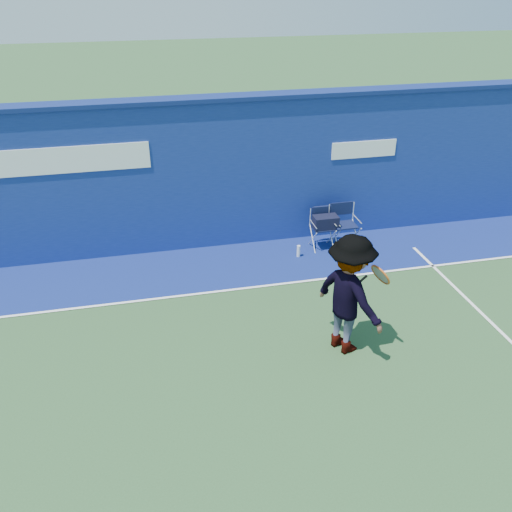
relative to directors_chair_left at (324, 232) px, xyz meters
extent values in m
plane|color=#294A27|center=(-2.65, -4.46, -0.36)|extent=(80.00, 80.00, 0.00)
cube|color=navy|center=(-2.65, 0.74, 1.14)|extent=(24.00, 0.40, 3.00)
cube|color=navy|center=(-2.65, 0.74, 2.68)|extent=(24.00, 0.50, 0.08)
cube|color=white|center=(-5.65, 0.53, 1.74)|extent=(4.50, 0.02, 0.50)
cube|color=white|center=(0.95, 0.53, 1.54)|extent=(1.40, 0.02, 0.35)
cube|color=navy|center=(-2.65, -0.36, -0.36)|extent=(24.00, 1.80, 0.01)
cube|color=white|center=(-2.65, -1.26, -0.35)|extent=(24.00, 0.06, 0.01)
cube|color=#0E1536|center=(0.00, -0.01, 0.10)|extent=(0.44, 0.37, 0.03)
cube|color=silver|center=(0.00, 0.21, 0.28)|extent=(0.50, 0.02, 0.37)
cube|color=#0E1536|center=(0.00, 0.21, 0.35)|extent=(0.44, 0.02, 0.26)
cube|color=black|center=(0.00, -0.04, 0.23)|extent=(0.50, 0.29, 0.27)
cube|color=#0E1536|center=(0.00, 0.21, 0.39)|extent=(0.37, 0.05, 0.20)
cube|color=#0E1536|center=(0.42, -0.05, 0.13)|extent=(0.48, 0.40, 0.03)
cube|color=silver|center=(0.42, 0.19, 0.33)|extent=(0.54, 0.02, 0.39)
cube|color=#0E1536|center=(0.42, 0.19, 0.41)|extent=(0.48, 0.03, 0.28)
cylinder|color=silver|center=(-0.64, -0.29, -0.24)|extent=(0.07, 0.07, 0.25)
imported|color=#EA4738|center=(-0.77, -3.27, 0.60)|extent=(1.17, 1.43, 1.93)
torus|color=#C7521A|center=(-0.37, -3.39, 0.97)|extent=(0.30, 0.41, 0.34)
cylinder|color=gray|center=(-0.37, -3.39, 0.97)|extent=(0.24, 0.34, 0.28)
cylinder|color=black|center=(-0.66, -3.30, 0.81)|extent=(0.31, 0.13, 0.19)
camera|label=1|loc=(-3.60, -9.57, 4.95)|focal=38.00mm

